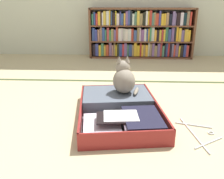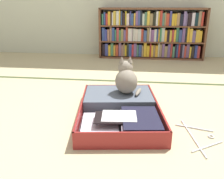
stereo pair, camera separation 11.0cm
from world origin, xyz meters
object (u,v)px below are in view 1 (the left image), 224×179
object	(u,v)px
open_suitcase	(120,108)
clothes_hanger	(199,133)
bookshelf	(141,34)
black_cat	(124,79)

from	to	relation	value
open_suitcase	clothes_hanger	xyz separation A→B (m)	(0.52, -0.28, -0.04)
open_suitcase	bookshelf	bearing A→B (deg)	82.25
open_suitcase	black_cat	world-z (taller)	black_cat
bookshelf	black_cat	xyz separation A→B (m)	(-0.25, -1.88, -0.13)
clothes_hanger	bookshelf	bearing A→B (deg)	95.75
black_cat	open_suitcase	bearing A→B (deg)	-99.00
clothes_hanger	black_cat	bearing A→B (deg)	136.82
black_cat	bookshelf	bearing A→B (deg)	82.37
open_suitcase	black_cat	xyz separation A→B (m)	(0.03, 0.18, 0.17)
bookshelf	open_suitcase	world-z (taller)	bookshelf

